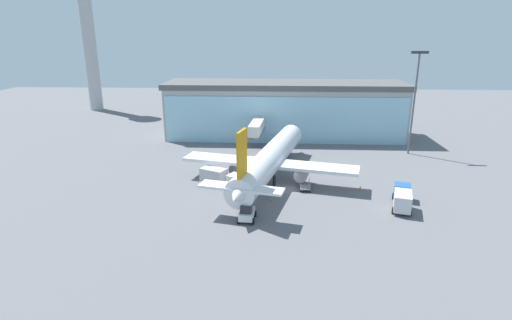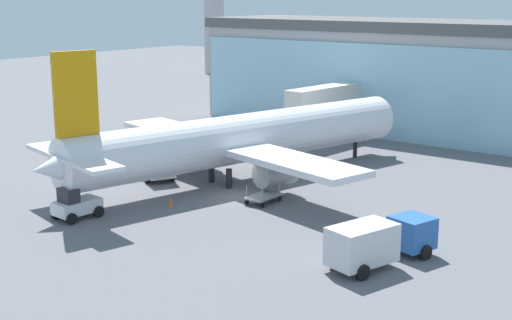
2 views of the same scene
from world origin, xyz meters
TOP-DOWN VIEW (x-y plane):
  - ground at (0.00, 0.00)m, footprint 240.00×240.00m
  - terminal_building at (-0.00, 34.15)m, footprint 54.39×15.00m
  - jet_bridge at (-5.66, 23.89)m, footprint 3.51×14.85m
  - control_tower at (-58.91, 65.93)m, footprint 7.60×7.60m
  - apron_light_mast at (24.59, 20.37)m, footprint 3.20×0.40m
  - airplane at (-2.88, 3.76)m, footprint 28.35×36.24m
  - catering_truck at (-10.58, 0.75)m, footprint 7.49×5.31m
  - fuel_truck at (15.40, -6.28)m, footprint 4.13×7.62m
  - baggage_cart at (2.55, -0.24)m, footprint 1.62×2.81m
  - pushback_tug at (-5.65, -11.27)m, footprint 2.38×3.33m
  - safety_cone_nose at (-2.49, -5.02)m, footprint 0.36×0.36m
  - safety_cone_wingtip at (11.12, 0.43)m, footprint 0.36×0.36m

SIDE VIEW (x-z plane):
  - ground at x=0.00m, z-range 0.00..0.00m
  - safety_cone_nose at x=-2.49m, z-range 0.00..0.55m
  - safety_cone_wingtip at x=11.12m, z-range 0.00..0.55m
  - baggage_cart at x=2.55m, z-range -0.25..1.25m
  - pushback_tug at x=-5.65m, z-range -0.18..2.12m
  - catering_truck at x=-10.58m, z-range 0.14..2.79m
  - fuel_truck at x=15.40m, z-range 0.14..2.79m
  - airplane at x=-2.88m, z-range -2.21..9.38m
  - jet_bridge at x=-5.66m, z-range 1.61..7.58m
  - terminal_building at x=0.00m, z-range 0.00..12.51m
  - apron_light_mast at x=24.59m, z-range 1.77..21.67m
  - control_tower at x=-58.91m, z-range 3.93..44.68m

